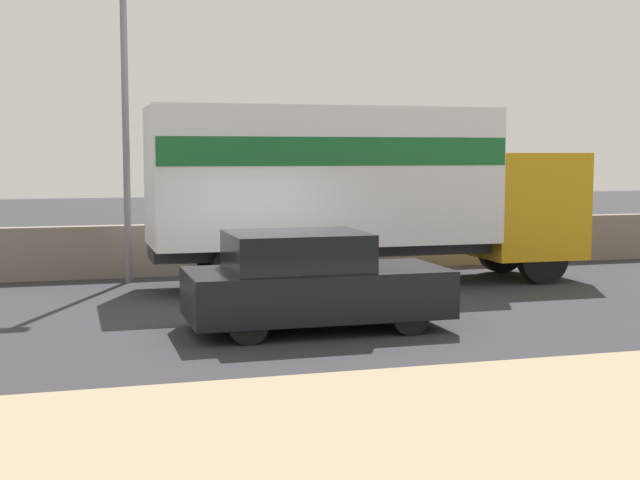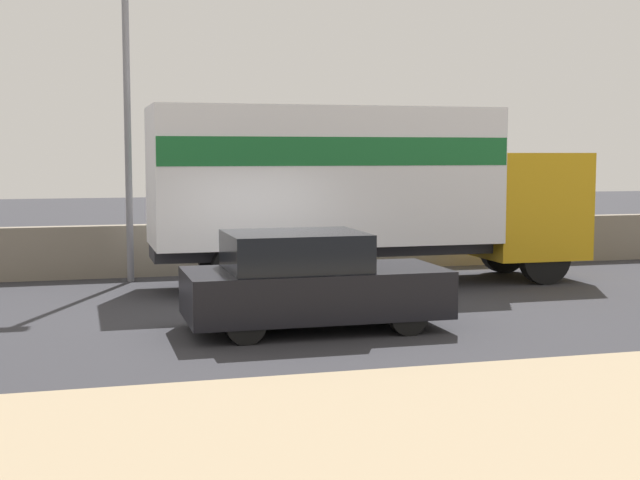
# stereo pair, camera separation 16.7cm
# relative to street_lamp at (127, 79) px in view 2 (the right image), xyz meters

# --- Properties ---
(ground_plane) EXTENTS (80.00, 80.00, 0.00)m
(ground_plane) POSITION_rel_street_lamp_xyz_m (2.08, -4.83, -4.11)
(ground_plane) COLOR #2D2D33
(dirt_shoulder_foreground) EXTENTS (60.00, 6.28, 0.04)m
(dirt_shoulder_foreground) POSITION_rel_street_lamp_xyz_m (2.08, -11.67, -4.09)
(dirt_shoulder_foreground) COLOR #9E896B
(dirt_shoulder_foreground) RESTS_ON ground_plane
(stone_wall_backdrop) EXTENTS (60.00, 0.35, 1.11)m
(stone_wall_backdrop) POSITION_rel_street_lamp_xyz_m (2.08, 0.73, -3.56)
(stone_wall_backdrop) COLOR gray
(stone_wall_backdrop) RESTS_ON ground_plane
(street_lamp) EXTENTS (0.56, 0.28, 7.12)m
(street_lamp) POSITION_rel_street_lamp_xyz_m (0.00, 0.00, 0.00)
(street_lamp) COLOR slate
(street_lamp) RESTS_ON ground_plane
(box_truck) EXTENTS (8.74, 2.32, 3.50)m
(box_truck) POSITION_rel_street_lamp_xyz_m (4.34, -1.66, -2.06)
(box_truck) COLOR gold
(box_truck) RESTS_ON ground_plane
(car_hatchback) EXTENTS (3.85, 1.74, 1.47)m
(car_hatchback) POSITION_rel_street_lamp_xyz_m (2.29, -5.81, -3.39)
(car_hatchback) COLOR black
(car_hatchback) RESTS_ON ground_plane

